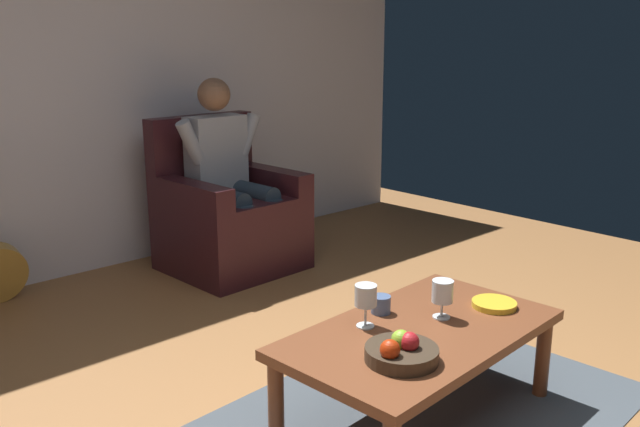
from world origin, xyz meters
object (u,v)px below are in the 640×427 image
object	(u,v)px
coffee_table	(420,340)
wine_glass_far	(442,294)
decorative_dish	(494,304)
armchair	(228,218)
person_seated	(228,169)
candle_jar	(381,304)
wine_glass_near	(366,298)
fruit_bowl	(401,352)

from	to	relation	value
coffee_table	wine_glass_far	bearing A→B (deg)	-175.95
wine_glass_far	decorative_dish	world-z (taller)	wine_glass_far
armchair	person_seated	size ratio (longest dim) A/B	0.80
decorative_dish	candle_jar	world-z (taller)	candle_jar
person_seated	wine_glass_near	bearing A→B (deg)	67.84
armchair	fruit_bowl	world-z (taller)	armchair
armchair	coffee_table	xyz separation A→B (m)	(0.53, 2.02, 0.00)
decorative_dish	person_seated	bearing A→B (deg)	-93.64
coffee_table	fruit_bowl	distance (m)	0.30
wine_glass_near	coffee_table	bearing A→B (deg)	131.88
candle_jar	wine_glass_far	bearing A→B (deg)	125.31
wine_glass_far	coffee_table	bearing A→B (deg)	4.05
coffee_table	wine_glass_far	size ratio (longest dim) A/B	7.34
wine_glass_far	candle_jar	size ratio (longest dim) A/B	1.96
wine_glass_near	wine_glass_far	size ratio (longest dim) A/B	1.08
armchair	person_seated	distance (m)	0.33
armchair	person_seated	xyz separation A→B (m)	(-0.00, 0.02, 0.33)
armchair	wine_glass_far	world-z (taller)	armchair
wine_glass_near	decorative_dish	bearing A→B (deg)	157.10
decorative_dish	wine_glass_near	bearing A→B (deg)	-22.90
coffee_table	wine_glass_near	size ratio (longest dim) A/B	6.76
coffee_table	candle_jar	world-z (taller)	candle_jar
coffee_table	candle_jar	size ratio (longest dim) A/B	14.37
person_seated	coffee_table	xyz separation A→B (m)	(0.53, 2.00, -0.32)
armchair	wine_glass_near	distance (m)	1.99
armchair	fruit_bowl	xyz separation A→B (m)	(0.79, 2.15, 0.09)
coffee_table	fruit_bowl	bearing A→B (deg)	25.68
decorative_dish	candle_jar	bearing A→B (deg)	-35.34
wine_glass_near	wine_glass_far	xyz separation A→B (m)	(-0.29, 0.15, -0.02)
wine_glass_near	fruit_bowl	xyz separation A→B (m)	(0.12, 0.28, -0.08)
armchair	candle_jar	size ratio (longest dim) A/B	12.24
fruit_bowl	coffee_table	bearing A→B (deg)	-154.32
fruit_bowl	armchair	bearing A→B (deg)	-110.11
decorative_dish	fruit_bowl	bearing A→B (deg)	4.82
coffee_table	decorative_dish	size ratio (longest dim) A/B	6.28
armchair	wine_glass_near	xyz separation A→B (m)	(0.67, 1.86, 0.17)
armchair	decorative_dish	xyz separation A→B (m)	(0.13, 2.09, 0.06)
candle_jar	coffee_table	bearing A→B (deg)	88.86
coffee_table	candle_jar	distance (m)	0.22
coffee_table	wine_glass_far	distance (m)	0.21
armchair	wine_glass_far	size ratio (longest dim) A/B	6.25
candle_jar	fruit_bowl	bearing A→B (deg)	51.62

